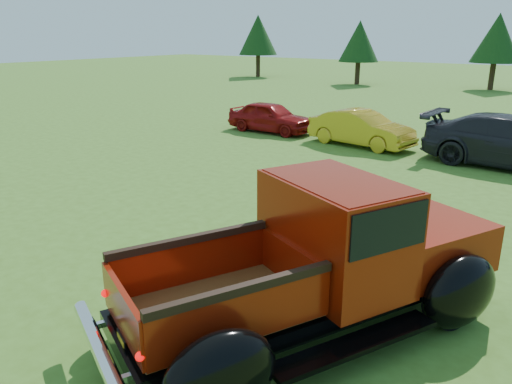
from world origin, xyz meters
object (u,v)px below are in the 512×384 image
(tree_mid_left, at_px, (497,38))
(pickup_truck, at_px, (333,256))
(tree_far_west, at_px, (258,35))
(tree_west, at_px, (359,41))
(show_car_red, at_px, (270,117))
(show_car_yellow, at_px, (361,128))

(tree_mid_left, height_order, pickup_truck, tree_mid_left)
(tree_far_west, bearing_deg, tree_mid_left, 3.01)
(tree_west, height_order, tree_mid_left, tree_mid_left)
(tree_west, bearing_deg, show_car_red, -74.15)
(tree_west, xyz_separation_m, show_car_yellow, (9.46, -19.59, -2.50))
(pickup_truck, bearing_deg, show_car_yellow, 137.23)
(tree_west, distance_m, show_car_yellow, 21.90)
(tree_far_west, distance_m, tree_mid_left, 19.03)
(tree_far_west, distance_m, show_car_yellow, 28.48)
(tree_far_west, height_order, tree_mid_left, tree_far_west)
(tree_west, height_order, show_car_red, tree_west)
(show_car_yellow, bearing_deg, tree_far_west, 51.14)
(pickup_truck, bearing_deg, tree_mid_left, 122.85)
(tree_west, bearing_deg, tree_mid_left, 12.53)
(tree_west, relative_size, show_car_red, 1.32)
(tree_mid_left, xyz_separation_m, show_car_yellow, (0.46, -21.59, -2.77))
(pickup_truck, relative_size, show_car_yellow, 1.55)
(tree_far_west, relative_size, tree_mid_left, 1.04)
(pickup_truck, bearing_deg, show_car_red, 152.46)
(show_car_red, bearing_deg, pickup_truck, -141.59)
(pickup_truck, height_order, show_car_red, pickup_truck)
(show_car_red, bearing_deg, tree_far_west, 37.35)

